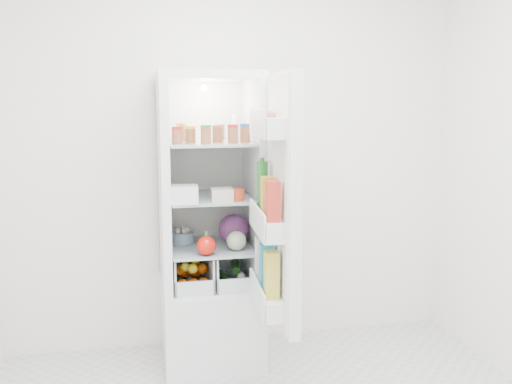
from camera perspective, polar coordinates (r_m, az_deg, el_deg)
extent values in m
cube|color=white|center=(3.77, -2.24, 4.10)|extent=(3.00, 0.02, 2.60)
cube|color=white|center=(3.71, -4.50, -12.75)|extent=(0.60, 0.60, 0.50)
cube|color=white|center=(3.44, -4.82, 11.51)|extent=(0.60, 0.60, 0.05)
cube|color=white|center=(3.75, -5.21, 1.35)|extent=(0.60, 0.05, 1.25)
cube|color=white|center=(3.46, -9.21, 0.60)|extent=(0.05, 0.60, 1.25)
cube|color=white|center=(3.52, -0.24, 0.88)|extent=(0.05, 0.60, 1.25)
cube|color=white|center=(3.72, -5.15, 1.29)|extent=(0.50, 0.01, 1.25)
sphere|color=white|center=(3.65, -5.22, 10.35)|extent=(0.05, 0.05, 0.05)
cube|color=#9EB2B9|center=(3.53, -4.55, -5.51)|extent=(0.49, 0.53, 0.01)
cube|color=#9EB2B9|center=(3.47, -4.61, -0.54)|extent=(0.49, 0.53, 0.02)
cube|color=#9EB2B9|center=(3.42, -4.68, 4.91)|extent=(0.49, 0.53, 0.02)
cylinder|color=#B21919|center=(3.27, -7.89, 5.52)|extent=(0.06, 0.06, 0.08)
cylinder|color=gold|center=(3.32, -6.57, 5.61)|extent=(0.06, 0.06, 0.08)
cylinder|color=#267226|center=(3.25, -5.03, 5.56)|extent=(0.06, 0.06, 0.08)
cylinder|color=brown|center=(3.36, -3.88, 5.69)|extent=(0.06, 0.06, 0.08)
cylinder|color=#B21919|center=(3.31, -2.33, 5.64)|extent=(0.06, 0.06, 0.08)
cylinder|color=#194C8C|center=(3.37, -1.12, 5.72)|extent=(0.06, 0.06, 0.08)
cylinder|color=#BF8C19|center=(3.50, -7.50, 5.77)|extent=(0.06, 0.06, 0.08)
cylinder|color=#4C4C4C|center=(3.55, -3.64, 5.88)|extent=(0.06, 0.06, 0.08)
cylinder|color=white|center=(3.61, -2.02, 6.53)|extent=(0.06, 0.06, 0.16)
cube|color=white|center=(3.25, -7.17, -0.23)|extent=(0.16, 0.16, 0.10)
cube|color=beige|center=(3.30, -3.43, -0.26)|extent=(0.13, 0.13, 0.07)
cylinder|color=red|center=(3.31, -2.03, -0.26)|extent=(0.10, 0.10, 0.07)
sphere|color=#4F1B51|center=(3.55, -2.25, -3.71)|extent=(0.19, 0.19, 0.19)
sphere|color=red|center=(3.31, -4.99, -5.38)|extent=(0.11, 0.11, 0.11)
cylinder|color=#8EB2D3|center=(3.62, -7.39, -4.52)|extent=(0.18, 0.18, 0.07)
sphere|color=#A2BD8E|center=(3.40, -1.98, -4.90)|extent=(0.12, 0.12, 0.12)
sphere|color=#F8600D|center=(3.45, -7.38, -9.19)|extent=(0.07, 0.07, 0.07)
sphere|color=#F8600D|center=(3.46, -6.29, -9.14)|extent=(0.07, 0.07, 0.07)
sphere|color=#F8600D|center=(3.46, -5.21, -9.09)|extent=(0.07, 0.07, 0.07)
sphere|color=#F8600D|center=(3.55, -7.55, -7.74)|extent=(0.07, 0.07, 0.07)
sphere|color=#F8600D|center=(3.55, -6.50, -7.70)|extent=(0.07, 0.07, 0.07)
sphere|color=#F8600D|center=(3.56, -5.45, -7.65)|extent=(0.07, 0.07, 0.07)
sphere|color=#F8600D|center=(3.68, -7.13, -8.00)|extent=(0.07, 0.07, 0.07)
sphere|color=#F8600D|center=(3.69, -6.03, -7.95)|extent=(0.07, 0.07, 0.07)
sphere|color=gold|center=(3.48, -7.07, -7.46)|extent=(0.06, 0.06, 0.06)
sphere|color=gold|center=(3.60, -6.10, -6.91)|extent=(0.06, 0.06, 0.06)
sphere|color=gold|center=(3.45, -6.35, -7.62)|extent=(0.06, 0.06, 0.06)
cylinder|color=#174617|center=(3.60, -3.19, -8.53)|extent=(0.09, 0.21, 0.05)
cylinder|color=#174617|center=(3.64, -2.06, -7.47)|extent=(0.08, 0.21, 0.05)
sphere|color=white|center=(3.49, -2.23, -9.08)|extent=(0.05, 0.05, 0.05)
sphere|color=white|center=(3.51, -1.48, -8.47)|extent=(0.05, 0.05, 0.05)
cube|color=white|center=(2.95, 2.82, -0.75)|extent=(0.09, 0.60, 1.30)
cube|color=white|center=(2.95, 2.15, -0.77)|extent=(0.04, 0.56, 1.26)
cube|color=white|center=(2.90, 1.22, 6.53)|extent=(0.14, 0.51, 0.10)
cube|color=white|center=(2.96, 1.18, -3.18)|extent=(0.14, 0.51, 0.10)
cube|color=white|center=(3.07, 1.16, -10.49)|extent=(0.14, 0.51, 0.10)
sphere|color=#996045|center=(2.77, 1.53, 7.65)|extent=(0.05, 0.05, 0.05)
sphere|color=#996045|center=(2.85, 1.25, 7.70)|extent=(0.05, 0.05, 0.05)
sphere|color=#996045|center=(2.93, 0.98, 7.74)|extent=(0.05, 0.05, 0.05)
cylinder|color=#1B5F22|center=(3.07, 0.62, 0.69)|extent=(0.06, 0.06, 0.26)
cube|color=gold|center=(2.90, 1.18, -0.42)|extent=(0.07, 0.07, 0.20)
cube|color=red|center=(2.76, 1.71, -0.93)|extent=(0.07, 0.07, 0.20)
cube|color=white|center=(3.16, 0.61, -6.68)|extent=(0.07, 0.07, 0.24)
cube|color=#29A0D0|center=(3.02, 1.06, -7.45)|extent=(0.07, 0.07, 0.24)
cube|color=gold|center=(2.88, 1.56, -8.30)|extent=(0.07, 0.07, 0.24)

